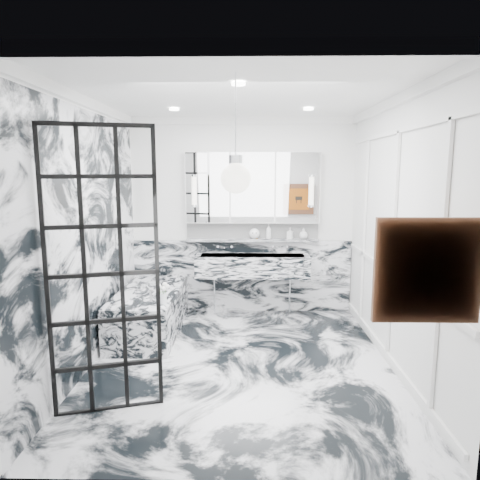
{
  "coord_description": "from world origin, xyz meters",
  "views": [
    {
      "loc": [
        0.08,
        -4.37,
        2.06
      ],
      "look_at": [
        -0.01,
        0.5,
        1.27
      ],
      "focal_mm": 32.0,
      "sensor_mm": 36.0,
      "label": 1
    }
  ],
  "objects_px": {
    "mirror_cabinet": "(253,188)",
    "bathtub": "(150,311)",
    "trough_sink": "(252,266)",
    "crittall_door": "(103,274)"
  },
  "relations": [
    {
      "from": "mirror_cabinet",
      "to": "bathtub",
      "type": "height_order",
      "value": "mirror_cabinet"
    },
    {
      "from": "mirror_cabinet",
      "to": "bathtub",
      "type": "relative_size",
      "value": 1.15
    },
    {
      "from": "trough_sink",
      "to": "mirror_cabinet",
      "type": "relative_size",
      "value": 0.84
    },
    {
      "from": "mirror_cabinet",
      "to": "bathtub",
      "type": "bearing_deg",
      "value": -147.94
    },
    {
      "from": "crittall_door",
      "to": "mirror_cabinet",
      "type": "relative_size",
      "value": 1.27
    },
    {
      "from": "mirror_cabinet",
      "to": "crittall_door",
      "type": "bearing_deg",
      "value": -115.43
    },
    {
      "from": "crittall_door",
      "to": "trough_sink",
      "type": "distance_m",
      "value": 2.83
    },
    {
      "from": "trough_sink",
      "to": "bathtub",
      "type": "distance_m",
      "value": 1.55
    },
    {
      "from": "mirror_cabinet",
      "to": "trough_sink",
      "type": "bearing_deg",
      "value": -90.0
    },
    {
      "from": "trough_sink",
      "to": "mirror_cabinet",
      "type": "distance_m",
      "value": 1.1
    }
  ]
}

